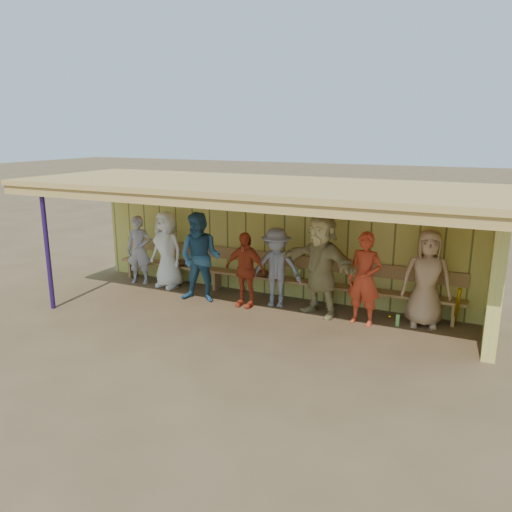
{
  "coord_description": "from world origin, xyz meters",
  "views": [
    {
      "loc": [
        3.99,
        -8.09,
        3.39
      ],
      "look_at": [
        0.0,
        0.35,
        1.05
      ],
      "focal_mm": 35.0,
      "sensor_mm": 36.0,
      "label": 1
    }
  ],
  "objects_px": {
    "player_h": "(427,278)",
    "player_c": "(200,257)",
    "player_f": "(321,265)",
    "player_e": "(276,268)",
    "player_b": "(167,249)",
    "player_g": "(365,279)",
    "player_a": "(139,250)",
    "player_d": "(245,270)",
    "bench": "(272,272)"
  },
  "relations": [
    {
      "from": "player_d",
      "to": "player_f",
      "type": "relative_size",
      "value": 0.77
    },
    {
      "from": "player_f",
      "to": "bench",
      "type": "height_order",
      "value": "player_f"
    },
    {
      "from": "player_a",
      "to": "player_d",
      "type": "xyz_separation_m",
      "value": [
        2.87,
        -0.37,
        -0.03
      ]
    },
    {
      "from": "player_b",
      "to": "player_c",
      "type": "relative_size",
      "value": 0.93
    },
    {
      "from": "player_a",
      "to": "player_b",
      "type": "relative_size",
      "value": 0.91
    },
    {
      "from": "player_b",
      "to": "player_h",
      "type": "xyz_separation_m",
      "value": [
        5.48,
        0.06,
        0.02
      ]
    },
    {
      "from": "player_d",
      "to": "player_h",
      "type": "distance_m",
      "value": 3.38
    },
    {
      "from": "player_b",
      "to": "player_c",
      "type": "height_order",
      "value": "player_c"
    },
    {
      "from": "player_a",
      "to": "player_f",
      "type": "distance_m",
      "value": 4.37
    },
    {
      "from": "player_h",
      "to": "player_e",
      "type": "bearing_deg",
      "value": 173.41
    },
    {
      "from": "player_a",
      "to": "player_h",
      "type": "height_order",
      "value": "player_h"
    },
    {
      "from": "player_f",
      "to": "player_a",
      "type": "bearing_deg",
      "value": -158.88
    },
    {
      "from": "player_d",
      "to": "bench",
      "type": "bearing_deg",
      "value": 77.31
    },
    {
      "from": "player_g",
      "to": "player_h",
      "type": "relative_size",
      "value": 0.97
    },
    {
      "from": "player_b",
      "to": "player_d",
      "type": "distance_m",
      "value": 2.17
    },
    {
      "from": "player_e",
      "to": "player_h",
      "type": "height_order",
      "value": "player_h"
    },
    {
      "from": "bench",
      "to": "player_h",
      "type": "bearing_deg",
      "value": -5.6
    },
    {
      "from": "player_g",
      "to": "player_h",
      "type": "bearing_deg",
      "value": 30.64
    },
    {
      "from": "player_e",
      "to": "player_f",
      "type": "bearing_deg",
      "value": -16.89
    },
    {
      "from": "player_h",
      "to": "player_g",
      "type": "bearing_deg",
      "value": -168.58
    },
    {
      "from": "player_a",
      "to": "player_h",
      "type": "relative_size",
      "value": 0.89
    },
    {
      "from": "player_a",
      "to": "player_d",
      "type": "distance_m",
      "value": 2.9
    },
    {
      "from": "player_c",
      "to": "bench",
      "type": "distance_m",
      "value": 1.53
    },
    {
      "from": "player_b",
      "to": "player_d",
      "type": "height_order",
      "value": "player_b"
    },
    {
      "from": "player_h",
      "to": "player_b",
      "type": "bearing_deg",
      "value": 170.01
    },
    {
      "from": "player_h",
      "to": "player_d",
      "type": "bearing_deg",
      "value": 177.34
    },
    {
      "from": "player_a",
      "to": "bench",
      "type": "bearing_deg",
      "value": -6.97
    },
    {
      "from": "player_f",
      "to": "player_d",
      "type": "bearing_deg",
      "value": -149.06
    },
    {
      "from": "player_e",
      "to": "player_h",
      "type": "bearing_deg",
      "value": -8.35
    },
    {
      "from": "player_c",
      "to": "player_e",
      "type": "bearing_deg",
      "value": 4.57
    },
    {
      "from": "bench",
      "to": "player_c",
      "type": "bearing_deg",
      "value": -143.89
    },
    {
      "from": "player_g",
      "to": "player_a",
      "type": "bearing_deg",
      "value": -174.76
    },
    {
      "from": "player_b",
      "to": "bench",
      "type": "bearing_deg",
      "value": 18.22
    },
    {
      "from": "player_b",
      "to": "player_g",
      "type": "height_order",
      "value": "player_b"
    },
    {
      "from": "player_f",
      "to": "player_e",
      "type": "bearing_deg",
      "value": -161.14
    },
    {
      "from": "player_b",
      "to": "bench",
      "type": "relative_size",
      "value": 0.22
    },
    {
      "from": "player_b",
      "to": "player_h",
      "type": "height_order",
      "value": "player_h"
    },
    {
      "from": "player_c",
      "to": "player_f",
      "type": "bearing_deg",
      "value": -2.34
    },
    {
      "from": "player_f",
      "to": "player_h",
      "type": "xyz_separation_m",
      "value": [
        1.86,
        0.27,
        -0.1
      ]
    },
    {
      "from": "player_f",
      "to": "player_h",
      "type": "bearing_deg",
      "value": 31.65
    },
    {
      "from": "player_d",
      "to": "player_e",
      "type": "bearing_deg",
      "value": 30.7
    },
    {
      "from": "bench",
      "to": "player_e",
      "type": "bearing_deg",
      "value": -58.1
    },
    {
      "from": "player_b",
      "to": "player_f",
      "type": "relative_size",
      "value": 0.88
    },
    {
      "from": "player_b",
      "to": "player_c",
      "type": "xyz_separation_m",
      "value": [
        1.17,
        -0.51,
        0.06
      ]
    },
    {
      "from": "player_c",
      "to": "player_d",
      "type": "relative_size",
      "value": 1.22
    },
    {
      "from": "player_a",
      "to": "bench",
      "type": "height_order",
      "value": "player_a"
    },
    {
      "from": "player_b",
      "to": "player_h",
      "type": "bearing_deg",
      "value": 10.1
    },
    {
      "from": "player_h",
      "to": "player_c",
      "type": "bearing_deg",
      "value": 176.91
    },
    {
      "from": "player_g",
      "to": "bench",
      "type": "relative_size",
      "value": 0.22
    },
    {
      "from": "player_f",
      "to": "player_g",
      "type": "xyz_separation_m",
      "value": [
        0.86,
        -0.14,
        -0.13
      ]
    }
  ]
}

